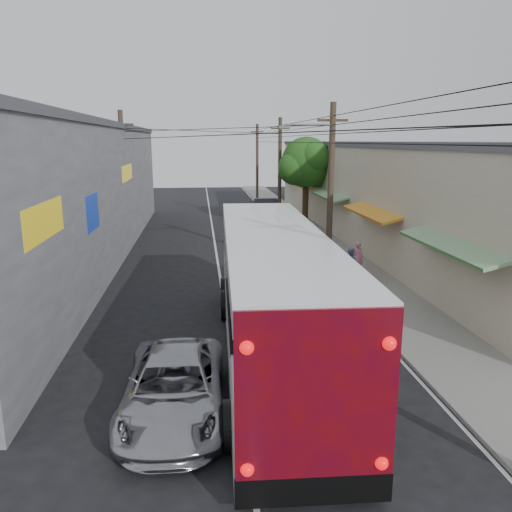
{
  "coord_description": "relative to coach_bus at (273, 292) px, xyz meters",
  "views": [
    {
      "loc": [
        -0.84,
        -9.76,
        6.3
      ],
      "look_at": [
        1.19,
        8.39,
        2.07
      ],
      "focal_mm": 35.0,
      "sensor_mm": 36.0,
      "label": 1
    }
  ],
  "objects": [
    {
      "name": "building_left",
      "position": [
        -9.7,
        13.89,
        1.69
      ],
      "size": [
        7.2,
        36.0,
        7.25
      ],
      "color": "gray",
      "rests_on": "ground"
    },
    {
      "name": "coach_bus",
      "position": [
        0.0,
        0.0,
        0.0
      ],
      "size": [
        3.42,
        13.28,
        3.8
      ],
      "rotation": [
        0.0,
        0.0,
        -0.04
      ],
      "color": "white",
      "rests_on": "ground"
    },
    {
      "name": "street_tree",
      "position": [
        5.67,
        21.91,
        2.71
      ],
      "size": [
        4.4,
        4.0,
        6.6
      ],
      "color": "#3F2B19",
      "rests_on": "ground"
    },
    {
      "name": "pedestrian_near",
      "position": [
        5.34,
        8.6,
        -1.1
      ],
      "size": [
        0.64,
        0.53,
        1.5
      ],
      "primitive_type": "imported",
      "rotation": [
        0.0,
        0.0,
        2.78
      ],
      "color": "#C66886",
      "rests_on": "sidewalk"
    },
    {
      "name": "utility_poles",
      "position": [
        1.92,
        16.22,
        2.16
      ],
      "size": [
        11.8,
        45.28,
        8.0
      ],
      "color": "#473828",
      "rests_on": "ground"
    },
    {
      "name": "pedestrian_far",
      "position": [
        4.74,
        7.81,
        -1.14
      ],
      "size": [
        0.87,
        0.82,
        1.42
      ],
      "primitive_type": "imported",
      "rotation": [
        0.0,
        0.0,
        2.6
      ],
      "color": "#8094BA",
      "rests_on": "sidewalk"
    },
    {
      "name": "parked_car_far",
      "position": [
        3.4,
        26.6,
        -1.14
      ],
      "size": [
        1.85,
        5.05,
        1.65
      ],
      "primitive_type": "imported",
      "rotation": [
        0.0,
        0.0,
        0.02
      ],
      "color": "black",
      "rests_on": "ground"
    },
    {
      "name": "sidewalk",
      "position": [
        5.3,
        15.89,
        -1.91
      ],
      "size": [
        3.0,
        80.0,
        0.12
      ],
      "primitive_type": "cube",
      "color": "slate",
      "rests_on": "ground"
    },
    {
      "name": "parked_car_mid",
      "position": [
        3.4,
        17.75,
        -1.32
      ],
      "size": [
        1.87,
        3.92,
        1.29
      ],
      "primitive_type": "imported",
      "rotation": [
        0.0,
        0.0,
        0.09
      ],
      "color": "#26272B",
      "rests_on": "ground"
    },
    {
      "name": "ground",
      "position": [
        -1.2,
        -4.11,
        -1.97
      ],
      "size": [
        120.0,
        120.0,
        0.0
      ],
      "primitive_type": "plane",
      "color": "black",
      "rests_on": "ground"
    },
    {
      "name": "parked_suv",
      "position": [
        3.2,
        13.77,
        -1.23
      ],
      "size": [
        2.32,
        5.16,
        1.47
      ],
      "primitive_type": "imported",
      "rotation": [
        0.0,
        0.0,
        -0.05
      ],
      "color": "gray",
      "rests_on": "ground"
    },
    {
      "name": "jeepney",
      "position": [
        -2.76,
        -3.11,
        -1.27
      ],
      "size": [
        2.46,
        5.09,
        1.4
      ],
      "primitive_type": "imported",
      "rotation": [
        0.0,
        0.0,
        -0.03
      ],
      "color": "#ACACB2",
      "rests_on": "ground"
    },
    {
      "name": "building_right",
      "position": [
        9.79,
        17.89,
        1.19
      ],
      "size": [
        7.09,
        40.0,
        6.25
      ],
      "color": "#BEB797",
      "rests_on": "ground"
    }
  ]
}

